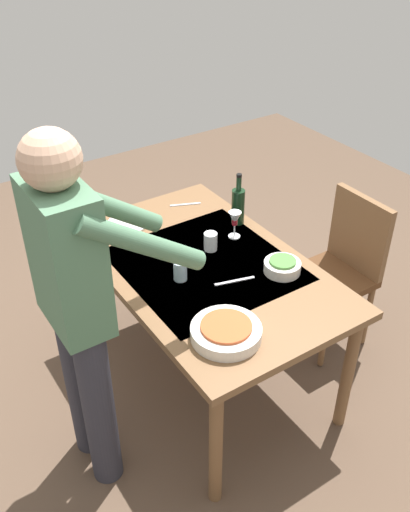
{
  "coord_description": "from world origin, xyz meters",
  "views": [
    {
      "loc": [
        -1.91,
        1.26,
        2.38
      ],
      "look_at": [
        0.0,
        0.0,
        0.81
      ],
      "focal_mm": 39.7,
      "sensor_mm": 36.0,
      "label": 1
    }
  ],
  "objects_px": {
    "chair_near": "(343,262)",
    "water_cup_near_left": "(211,241)",
    "dinner_plate_near": "(128,223)",
    "serving_bowl_pasta": "(226,331)",
    "person_server": "(79,302)",
    "water_cup_near_right": "(180,271)",
    "dining_table": "(205,277)",
    "wine_bottle": "(238,205)",
    "wine_glass_left": "(235,220)",
    "side_bowl_salad": "(282,266)"
  },
  "relations": [
    {
      "from": "water_cup_near_left",
      "to": "dinner_plate_near",
      "type": "height_order",
      "value": "water_cup_near_left"
    },
    {
      "from": "chair_near",
      "to": "water_cup_near_left",
      "type": "distance_m",
      "value": 0.83
    },
    {
      "from": "person_server",
      "to": "water_cup_near_right",
      "type": "relative_size",
      "value": 16.88
    },
    {
      "from": "water_cup_near_right",
      "to": "side_bowl_salad",
      "type": "xyz_separation_m",
      "value": [
        -0.22,
        -0.44,
        -0.02
      ]
    },
    {
      "from": "chair_near",
      "to": "serving_bowl_pasta",
      "type": "distance_m",
      "value": 1.14
    },
    {
      "from": "water_cup_near_left",
      "to": "dinner_plate_near",
      "type": "distance_m",
      "value": 0.52
    },
    {
      "from": "wine_bottle",
      "to": "wine_glass_left",
      "type": "bearing_deg",
      "value": 137.34
    },
    {
      "from": "dining_table",
      "to": "dinner_plate_near",
      "type": "relative_size",
      "value": 6.46
    },
    {
      "from": "chair_near",
      "to": "dinner_plate_near",
      "type": "height_order",
      "value": "chair_near"
    },
    {
      "from": "person_server",
      "to": "wine_bottle",
      "type": "relative_size",
      "value": 5.71
    },
    {
      "from": "water_cup_near_right",
      "to": "dinner_plate_near",
      "type": "height_order",
      "value": "water_cup_near_right"
    },
    {
      "from": "serving_bowl_pasta",
      "to": "dining_table",
      "type": "bearing_deg",
      "value": -24.03
    },
    {
      "from": "side_bowl_salad",
      "to": "serving_bowl_pasta",
      "type": "bearing_deg",
      "value": 115.13
    },
    {
      "from": "person_server",
      "to": "dinner_plate_near",
      "type": "xyz_separation_m",
      "value": [
        0.74,
        -0.58,
        -0.2
      ]
    },
    {
      "from": "chair_near",
      "to": "serving_bowl_pasta",
      "type": "xyz_separation_m",
      "value": [
        -0.34,
        1.06,
        0.26
      ]
    },
    {
      "from": "wine_bottle",
      "to": "water_cup_near_left",
      "type": "height_order",
      "value": "wine_bottle"
    },
    {
      "from": "wine_bottle",
      "to": "water_cup_near_left",
      "type": "relative_size",
      "value": 3.07
    },
    {
      "from": "chair_near",
      "to": "water_cup_near_right",
      "type": "bearing_deg",
      "value": 83.61
    },
    {
      "from": "serving_bowl_pasta",
      "to": "chair_near",
      "type": "bearing_deg",
      "value": -72.16
    },
    {
      "from": "dining_table",
      "to": "dinner_plate_near",
      "type": "bearing_deg",
      "value": 14.38
    },
    {
      "from": "water_cup_near_left",
      "to": "serving_bowl_pasta",
      "type": "xyz_separation_m",
      "value": [
        -0.59,
        0.32,
        -0.02
      ]
    },
    {
      "from": "serving_bowl_pasta",
      "to": "water_cup_near_right",
      "type": "bearing_deg",
      "value": -6.68
    },
    {
      "from": "dining_table",
      "to": "water_cup_near_right",
      "type": "bearing_deg",
      "value": 102.59
    },
    {
      "from": "water_cup_near_left",
      "to": "dinner_plate_near",
      "type": "bearing_deg",
      "value": 27.54
    },
    {
      "from": "side_bowl_salad",
      "to": "dinner_plate_near",
      "type": "relative_size",
      "value": 0.78
    },
    {
      "from": "dining_table",
      "to": "person_server",
      "type": "distance_m",
      "value": 0.8
    },
    {
      "from": "person_server",
      "to": "water_cup_near_right",
      "type": "bearing_deg",
      "value": -75.25
    },
    {
      "from": "dining_table",
      "to": "wine_glass_left",
      "type": "xyz_separation_m",
      "value": [
        0.13,
        -0.27,
        0.18
      ]
    },
    {
      "from": "person_server",
      "to": "serving_bowl_pasta",
      "type": "distance_m",
      "value": 0.61
    },
    {
      "from": "wine_glass_left",
      "to": "serving_bowl_pasta",
      "type": "xyz_separation_m",
      "value": [
        -0.62,
        0.49,
        -0.07
      ]
    },
    {
      "from": "water_cup_near_left",
      "to": "side_bowl_salad",
      "type": "relative_size",
      "value": 0.54
    },
    {
      "from": "side_bowl_salad",
      "to": "person_server",
      "type": "bearing_deg",
      "value": 85.75
    },
    {
      "from": "dining_table",
      "to": "water_cup_near_left",
      "type": "bearing_deg",
      "value": -45.32
    },
    {
      "from": "chair_near",
      "to": "wine_glass_left",
      "type": "height_order",
      "value": "chair_near"
    },
    {
      "from": "chair_near",
      "to": "wine_glass_left",
      "type": "distance_m",
      "value": 0.72
    },
    {
      "from": "wine_bottle",
      "to": "wine_glass_left",
      "type": "relative_size",
      "value": 1.96
    },
    {
      "from": "dining_table",
      "to": "side_bowl_salad",
      "type": "bearing_deg",
      "value": -132.71
    },
    {
      "from": "wine_glass_left",
      "to": "serving_bowl_pasta",
      "type": "distance_m",
      "value": 0.79
    },
    {
      "from": "wine_bottle",
      "to": "dinner_plate_near",
      "type": "xyz_separation_m",
      "value": [
        0.32,
        0.51,
        -0.1
      ]
    },
    {
      "from": "water_cup_near_right",
      "to": "chair_near",
      "type": "bearing_deg",
      "value": -96.39
    },
    {
      "from": "chair_near",
      "to": "person_server",
      "type": "relative_size",
      "value": 0.54
    },
    {
      "from": "serving_bowl_pasta",
      "to": "wine_glass_left",
      "type": "bearing_deg",
      "value": -38.39
    },
    {
      "from": "person_server",
      "to": "wine_bottle",
      "type": "xyz_separation_m",
      "value": [
        0.42,
        -1.09,
        -0.1
      ]
    },
    {
      "from": "chair_near",
      "to": "wine_glass_left",
      "type": "xyz_separation_m",
      "value": [
        0.28,
        0.57,
        0.33
      ]
    },
    {
      "from": "water_cup_near_left",
      "to": "dinner_plate_near",
      "type": "xyz_separation_m",
      "value": [
        0.46,
        0.24,
        -0.04
      ]
    },
    {
      "from": "dining_table",
      "to": "wine_bottle",
      "type": "xyz_separation_m",
      "value": [
        0.24,
        -0.37,
        0.19
      ]
    },
    {
      "from": "dining_table",
      "to": "serving_bowl_pasta",
      "type": "distance_m",
      "value": 0.55
    },
    {
      "from": "wine_bottle",
      "to": "serving_bowl_pasta",
      "type": "xyz_separation_m",
      "value": [
        -0.73,
        0.59,
        -0.08
      ]
    },
    {
      "from": "chair_near",
      "to": "wine_glass_left",
      "type": "relative_size",
      "value": 6.03
    },
    {
      "from": "wine_glass_left",
      "to": "serving_bowl_pasta",
      "type": "height_order",
      "value": "wine_glass_left"
    }
  ]
}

